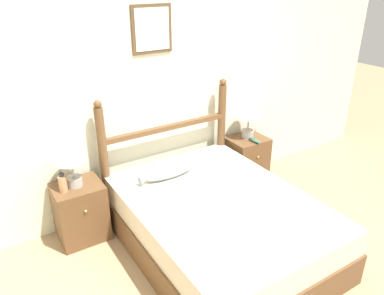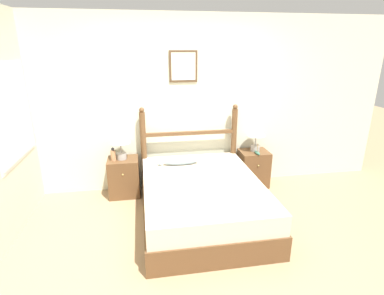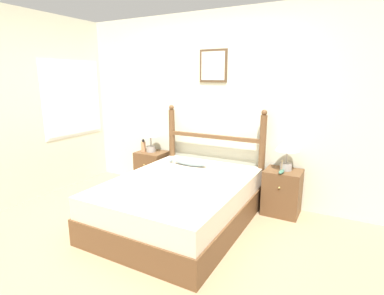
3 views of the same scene
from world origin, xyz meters
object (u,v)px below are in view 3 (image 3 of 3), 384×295
at_px(bottle, 143,146).
at_px(table_lamp_left, 151,132).
at_px(fish_pillow, 189,162).
at_px(nightstand_left, 152,169).
at_px(nightstand_right, 282,192).
at_px(bed, 180,202).
at_px(table_lamp_right, 287,146).
at_px(model_boat, 281,171).

bearing_deg(bottle, table_lamp_left, 23.55).
distance_m(table_lamp_left, fish_pillow, 0.89).
height_order(nightstand_left, table_lamp_left, table_lamp_left).
bearing_deg(nightstand_right, bed, -140.30).
bearing_deg(bottle, table_lamp_right, 1.87).
bearing_deg(fish_pillow, model_boat, 6.30).
height_order(nightstand_left, nightstand_right, same).
relative_size(bed, fish_pillow, 3.48).
bearing_deg(fish_pillow, nightstand_left, 162.40).
height_order(bed, model_boat, model_boat).
xyz_separation_m(nightstand_right, table_lamp_left, (-2.00, 0.01, 0.59)).
bearing_deg(nightstand_left, table_lamp_left, 156.83).
height_order(nightstand_right, table_lamp_left, table_lamp_left).
xyz_separation_m(table_lamp_right, fish_pillow, (-1.21, -0.28, -0.30)).
bearing_deg(bed, table_lamp_right, 40.10).
xyz_separation_m(bottle, fish_pillow, (0.91, -0.21, -0.08)).
bearing_deg(fish_pillow, bed, -70.67).
relative_size(bed, bottle, 9.97).
relative_size(nightstand_right, model_boat, 3.29).
distance_m(table_lamp_left, model_boat, 2.02).
xyz_separation_m(nightstand_right, model_boat, (-0.00, -0.12, 0.30)).
xyz_separation_m(bed, fish_pillow, (-0.20, 0.57, 0.32)).
relative_size(bottle, fish_pillow, 0.35).
distance_m(table_lamp_left, table_lamp_right, 2.02).
xyz_separation_m(nightstand_left, table_lamp_right, (2.00, 0.03, 0.59)).
distance_m(model_boat, fish_pillow, 1.20).
relative_size(bottle, model_boat, 1.14).
height_order(nightstand_left, model_boat, model_boat).
height_order(nightstand_right, bottle, bottle).
distance_m(nightstand_left, nightstand_right, 1.99).
relative_size(table_lamp_right, bottle, 2.20).
height_order(nightstand_left, bottle, bottle).
distance_m(bottle, model_boat, 2.11).
bearing_deg(bed, fish_pillow, 109.33).
bearing_deg(table_lamp_left, fish_pillow, -17.69).
xyz_separation_m(nightstand_left, nightstand_right, (1.99, 0.00, 0.00)).
relative_size(bed, table_lamp_right, 4.52).
relative_size(bed, nightstand_left, 3.44).
bearing_deg(nightstand_right, model_boat, -90.84).
distance_m(bed, nightstand_left, 1.29).
distance_m(table_lamp_left, bottle, 0.25).
bearing_deg(table_lamp_right, nightstand_right, -123.78).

